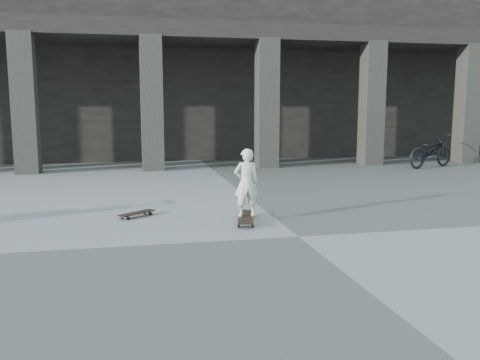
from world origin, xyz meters
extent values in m
plane|color=#4F4F4D|center=(0.00, 0.00, 0.00)|extent=(90.00, 90.00, 0.00)
cube|color=black|center=(0.00, 14.00, 3.00)|extent=(28.00, 6.00, 6.00)
cube|color=black|center=(0.00, 9.60, 4.20)|extent=(28.00, 2.80, 0.50)
cube|color=#2F2D27|center=(-5.36, 8.50, 2.00)|extent=(0.65, 0.65, 4.00)
cube|color=#2F2D27|center=(-1.79, 8.50, 2.00)|extent=(0.65, 0.65, 4.00)
cube|color=#2F2D27|center=(1.79, 8.50, 2.00)|extent=(0.65, 0.65, 4.00)
cube|color=#2F2D27|center=(5.36, 8.50, 2.00)|extent=(0.65, 0.65, 4.00)
cube|color=#2F2D27|center=(8.93, 8.50, 2.00)|extent=(0.65, 0.65, 4.00)
cube|color=black|center=(-0.56, 1.09, 0.10)|extent=(0.50, 1.10, 0.02)
cube|color=#B2B2B7|center=(-0.47, 1.45, 0.05)|extent=(0.23, 0.11, 0.03)
cube|color=#B2B2B7|center=(-0.65, 0.73, 0.05)|extent=(0.23, 0.11, 0.03)
cylinder|color=black|center=(-0.57, 1.48, 0.04)|extent=(0.05, 0.09, 0.08)
cylinder|color=black|center=(-0.36, 1.43, 0.04)|extent=(0.05, 0.09, 0.08)
cylinder|color=black|center=(-0.76, 0.75, 0.04)|extent=(0.05, 0.09, 0.08)
cylinder|color=black|center=(-0.54, 0.70, 0.04)|extent=(0.05, 0.09, 0.08)
cube|color=black|center=(-2.37, 1.88, 0.08)|extent=(0.67, 0.58, 0.02)
cube|color=#B2B2B7|center=(-2.17, 2.04, 0.04)|extent=(0.14, 0.15, 0.03)
cube|color=#B2B2B7|center=(-2.56, 1.73, 0.04)|extent=(0.14, 0.15, 0.03)
cylinder|color=black|center=(-2.22, 2.10, 0.03)|extent=(0.07, 0.06, 0.06)
cylinder|color=black|center=(-2.12, 1.98, 0.03)|extent=(0.07, 0.06, 0.06)
cylinder|color=black|center=(-2.61, 1.79, 0.03)|extent=(0.07, 0.06, 0.06)
cylinder|color=black|center=(-2.51, 1.67, 0.03)|extent=(0.07, 0.06, 0.06)
imported|color=silver|center=(-0.56, 1.09, 0.68)|extent=(0.42, 0.28, 1.14)
imported|color=black|center=(6.84, 7.30, 0.52)|extent=(2.11, 1.37, 1.05)
camera|label=1|loc=(-2.41, -7.08, 1.96)|focal=38.00mm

